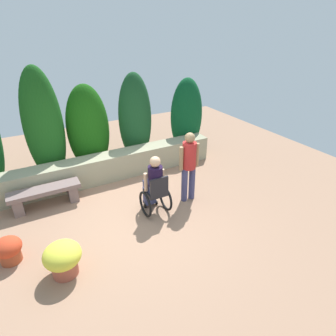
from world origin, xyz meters
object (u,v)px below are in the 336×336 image
(person_standing_companion, at_px, (189,163))
(flower_pot_terracotta_by_wall, at_px, (8,249))
(stone_bench, at_px, (45,194))
(flower_pot_purple_near, at_px, (63,258))
(person_in_wheelchair, at_px, (155,187))

(person_standing_companion, height_order, flower_pot_terracotta_by_wall, person_standing_companion)
(stone_bench, relative_size, flower_pot_terracotta_by_wall, 3.14)
(person_standing_companion, bearing_deg, stone_bench, 148.84)
(flower_pot_purple_near, height_order, flower_pot_terracotta_by_wall, flower_pot_purple_near)
(stone_bench, distance_m, person_in_wheelchair, 2.44)
(person_in_wheelchair, bearing_deg, person_standing_companion, 3.73)
(stone_bench, distance_m, flower_pot_purple_near, 2.16)
(stone_bench, height_order, person_in_wheelchair, person_in_wheelchair)
(flower_pot_purple_near, bearing_deg, person_standing_companion, 16.96)
(stone_bench, height_order, flower_pot_purple_near, flower_pot_purple_near)
(flower_pot_purple_near, bearing_deg, stone_bench, 89.26)
(stone_bench, bearing_deg, flower_pot_purple_near, -85.50)
(person_standing_companion, height_order, flower_pot_purple_near, person_standing_companion)
(person_standing_companion, bearing_deg, flower_pot_purple_near, -170.59)
(flower_pot_terracotta_by_wall, bearing_deg, flower_pot_purple_near, -43.87)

